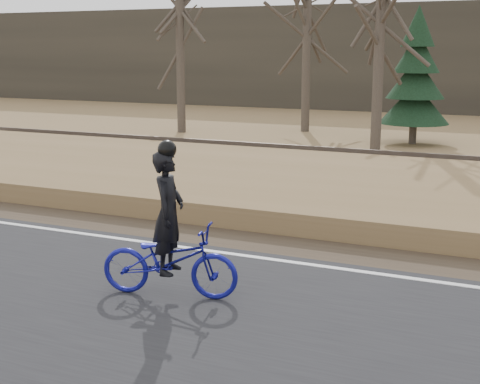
% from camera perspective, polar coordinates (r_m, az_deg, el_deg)
% --- Properties ---
extents(ground, '(120.00, 120.00, 0.00)m').
position_cam_1_polar(ground, '(10.45, 17.86, -8.21)').
color(ground, olive).
rests_on(ground, ground).
extents(road, '(120.00, 6.00, 0.06)m').
position_cam_1_polar(road, '(8.14, 15.75, -13.80)').
color(road, black).
rests_on(road, ground).
extents(edge_line, '(120.00, 0.12, 0.01)m').
position_cam_1_polar(edge_line, '(10.61, 18.02, -7.52)').
color(edge_line, silver).
rests_on(edge_line, road).
extents(shoulder, '(120.00, 1.60, 0.04)m').
position_cam_1_polar(shoulder, '(11.57, 18.57, -6.16)').
color(shoulder, '#473A2B').
rests_on(shoulder, ground).
extents(cyclist, '(2.09, 1.11, 2.24)m').
position_cam_1_polar(cyclist, '(9.52, -6.05, -4.78)').
color(cyclist, navy).
rests_on(cyclist, road).
extents(bare_tree_far_left, '(0.36, 0.36, 7.27)m').
position_cam_1_polar(bare_tree_far_left, '(28.78, -5.13, 12.31)').
color(bare_tree_far_left, '#4F463A').
rests_on(bare_tree_far_left, ground).
extents(bare_tree_left, '(0.36, 0.36, 8.34)m').
position_cam_1_polar(bare_tree_left, '(29.10, 5.73, 13.36)').
color(bare_tree_left, '#4F463A').
rests_on(bare_tree_left, ground).
extents(bare_tree_near_left, '(0.36, 0.36, 7.53)m').
position_cam_1_polar(bare_tree_near_left, '(23.59, 11.83, 12.47)').
color(bare_tree_near_left, '#4F463A').
rests_on(bare_tree_near_left, ground).
extents(conifer, '(2.60, 2.60, 5.09)m').
position_cam_1_polar(conifer, '(25.97, 14.76, 9.28)').
color(conifer, '#4F463A').
rests_on(conifer, ground).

